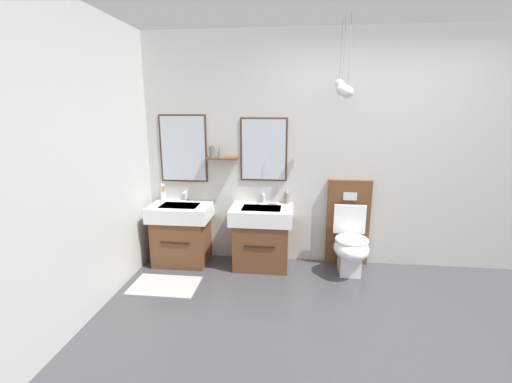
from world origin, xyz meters
The scene contains 11 objects.
ground_plane centered at (0.00, 0.00, -0.05)m, with size 6.67×4.68×0.10m, color #3D3D42.
wall_back centered at (-0.02, 1.68, 1.31)m, with size 5.47×0.67×2.61m.
wall_left centered at (-2.68, 0.00, 1.31)m, with size 0.12×3.48×2.61m, color beige.
bath_mat centered at (-2.18, 0.81, 0.01)m, with size 0.68×0.44×0.01m, color #9E9993.
vanity_sink_left centered at (-2.18, 1.41, 0.37)m, with size 0.69×0.50×0.70m.
tap_on_left_sink centered at (-2.18, 1.59, 0.77)m, with size 0.03×0.13×0.11m.
vanity_sink_right centered at (-1.24, 1.41, 0.37)m, with size 0.69×0.50×0.70m.
tap_on_right_sink centered at (-1.24, 1.59, 0.77)m, with size 0.03×0.13×0.11m.
toilet centered at (-0.26, 1.42, 0.38)m, with size 0.48×0.62×1.00m.
toothbrush_cup centered at (-2.45, 1.58, 0.76)m, with size 0.07×0.07×0.21m.
soap_dispenser centered at (-0.97, 1.59, 0.77)m, with size 0.06×0.06×0.17m.
Camera 1 is at (-0.89, -2.29, 1.78)m, focal length 24.22 mm.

